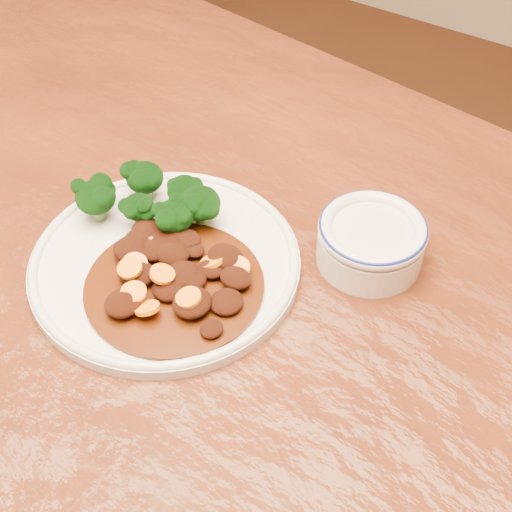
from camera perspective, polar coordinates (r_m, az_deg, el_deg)
The scene contains 5 objects.
dining_table at distance 0.73m, azimuth -6.97°, elevation -7.60°, with size 1.61×1.09×0.75m.
dinner_plate at distance 0.69m, azimuth -7.28°, elevation -0.48°, with size 0.26×0.26×0.02m.
broccoli_florets at distance 0.71m, azimuth -8.08°, elevation 4.57°, with size 0.13×0.10×0.04m.
mince_stew at distance 0.66m, azimuth -6.59°, elevation -1.24°, with size 0.17×0.17×0.03m.
dip_bowl at distance 0.68m, azimuth 9.20°, elevation 1.28°, with size 0.10×0.10×0.05m.
Camera 1 is at (0.31, -0.31, 1.25)m, focal length 50.00 mm.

